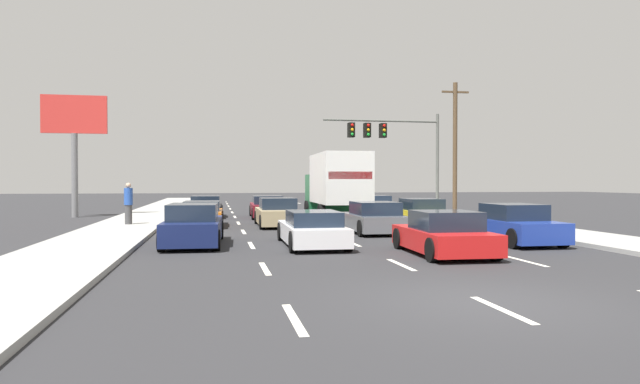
% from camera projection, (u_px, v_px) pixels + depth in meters
% --- Properties ---
extents(ground_plane, '(140.00, 140.00, 0.00)m').
position_uv_depth(ground_plane, '(291.00, 216.00, 34.34)').
color(ground_plane, '#2B2B2D').
extents(sidewalk_right, '(3.12, 80.00, 0.14)m').
position_uv_depth(sidewalk_right, '(456.00, 218.00, 31.00)').
color(sidewalk_right, '#9E9E99').
rests_on(sidewalk_right, ground_plane).
extents(sidewalk_left, '(3.12, 80.00, 0.14)m').
position_uv_depth(sidewalk_left, '(134.00, 222.00, 27.85)').
color(sidewalk_left, '#9E9E99').
rests_on(sidewalk_left, ground_plane).
extents(lane_markings, '(6.94, 57.00, 0.01)m').
position_uv_depth(lane_markings, '(298.00, 219.00, 31.22)').
color(lane_markings, silver).
rests_on(lane_markings, ground_plane).
extents(car_black, '(2.00, 4.43, 1.25)m').
position_uv_depth(car_black, '(206.00, 208.00, 32.76)').
color(car_black, black).
rests_on(car_black, ground_plane).
extents(car_orange, '(2.00, 4.08, 1.18)m').
position_uv_depth(car_orange, '(202.00, 214.00, 26.08)').
color(car_orange, orange).
rests_on(car_orange, ground_plane).
extents(car_navy, '(1.99, 4.61, 1.36)m').
position_uv_depth(car_navy, '(194.00, 226.00, 18.38)').
color(car_navy, '#141E4C').
rests_on(car_navy, ground_plane).
extents(car_maroon, '(2.06, 4.68, 1.26)m').
position_uv_depth(car_maroon, '(267.00, 208.00, 32.37)').
color(car_maroon, maroon).
rests_on(car_maroon, ground_plane).
extents(car_tan, '(1.92, 4.41, 1.33)m').
position_uv_depth(car_tan, '(277.00, 213.00, 26.11)').
color(car_tan, tan).
rests_on(car_tan, ground_plane).
extents(car_white, '(1.91, 4.60, 1.14)m').
position_uv_depth(car_white, '(312.00, 229.00, 18.11)').
color(car_white, white).
rests_on(car_white, ground_plane).
extents(box_truck, '(2.73, 7.86, 3.55)m').
position_uv_depth(box_truck, '(336.00, 183.00, 30.47)').
color(box_truck, white).
rests_on(box_truck, ground_plane).
extents(car_gray, '(2.00, 4.14, 1.27)m').
position_uv_depth(car_gray, '(374.00, 219.00, 22.70)').
color(car_gray, slate).
rests_on(car_gray, ground_plane).
extents(car_red, '(2.05, 4.09, 1.25)m').
position_uv_depth(car_red, '(444.00, 235.00, 15.98)').
color(car_red, red).
rests_on(car_red, ground_plane).
extents(car_silver, '(2.05, 4.05, 1.24)m').
position_uv_depth(car_silver, '(374.00, 206.00, 34.39)').
color(car_silver, '#B7BABF').
rests_on(car_silver, ground_plane).
extents(car_yellow, '(2.02, 4.33, 1.26)m').
position_uv_depth(car_yellow, '(421.00, 213.00, 27.13)').
color(car_yellow, yellow).
rests_on(car_yellow, ground_plane).
extents(car_blue, '(1.90, 4.27, 1.33)m').
position_uv_depth(car_blue, '(513.00, 225.00, 19.02)').
color(car_blue, '#1E389E').
rests_on(car_blue, ground_plane).
extents(traffic_signal_mast, '(7.97, 0.69, 6.65)m').
position_uv_depth(traffic_signal_mast, '(386.00, 137.00, 37.29)').
color(traffic_signal_mast, '#595B56').
rests_on(traffic_signal_mast, ground_plane).
extents(utility_pole_mid, '(1.80, 0.28, 8.41)m').
position_uv_depth(utility_pole_mid, '(455.00, 146.00, 35.99)').
color(utility_pole_mid, brown).
rests_on(utility_pole_mid, ground_plane).
extents(roadside_billboard, '(3.63, 0.36, 7.09)m').
position_uv_depth(roadside_billboard, '(74.00, 132.00, 32.59)').
color(roadside_billboard, slate).
rests_on(roadside_billboard, ground_plane).
extents(pedestrian_near_corner, '(0.38, 0.38, 1.89)m').
position_uv_depth(pedestrian_near_corner, '(128.00, 203.00, 25.58)').
color(pedestrian_near_corner, '#3F3F42').
rests_on(pedestrian_near_corner, sidewalk_left).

